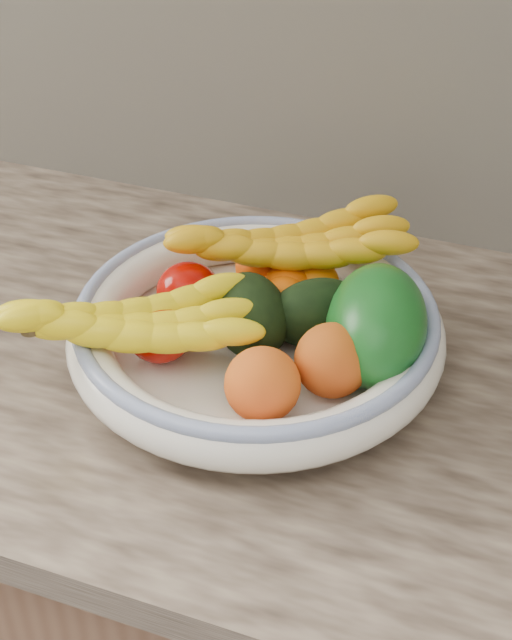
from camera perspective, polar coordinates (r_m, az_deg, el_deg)
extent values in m
cube|color=brown|center=(1.31, 0.32, -18.30)|extent=(2.40, 0.62, 0.86)
cube|color=tan|center=(0.98, 0.40, -3.09)|extent=(2.44, 0.66, 0.04)
cube|color=beige|center=(1.11, 6.14, 17.73)|extent=(2.40, 0.02, 0.50)
cylinder|color=white|center=(0.95, 0.00, -2.52)|extent=(0.13, 0.13, 0.02)
cylinder|color=white|center=(0.94, 0.00, -1.86)|extent=(0.32, 0.32, 0.01)
torus|color=white|center=(0.92, 0.00, -0.60)|extent=(0.39, 0.39, 0.05)
torus|color=#37539C|center=(0.91, 0.00, 0.50)|extent=(0.37, 0.37, 0.02)
ellipsoid|color=#FF5805|center=(1.01, 0.31, 3.37)|extent=(0.07, 0.07, 0.05)
ellipsoid|color=orange|center=(0.98, 3.78, 2.40)|extent=(0.06, 0.06, 0.05)
ellipsoid|color=#F65F05|center=(0.97, 2.04, 2.03)|extent=(0.07, 0.07, 0.05)
ellipsoid|color=#F26005|center=(0.96, 1.84, 1.41)|extent=(0.05, 0.05, 0.05)
ellipsoid|color=#A30701|center=(0.96, -4.35, 1.86)|extent=(0.08, 0.08, 0.06)
ellipsoid|color=#BA0900|center=(0.90, -6.19, -0.76)|extent=(0.08, 0.08, 0.06)
ellipsoid|color=black|center=(0.91, -0.36, 0.31)|extent=(0.13, 0.14, 0.08)
ellipsoid|color=black|center=(0.92, 3.91, 0.48)|extent=(0.13, 0.12, 0.07)
ellipsoid|color=#0F5116|center=(0.89, 7.69, -0.32)|extent=(0.16, 0.18, 0.13)
ellipsoid|color=orange|center=(0.83, 0.42, -4.14)|extent=(0.08, 0.08, 0.07)
ellipsoid|color=orange|center=(0.85, 4.90, -2.59)|extent=(0.09, 0.09, 0.07)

